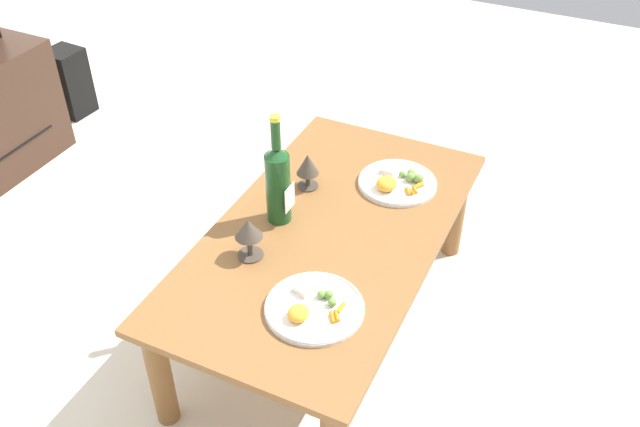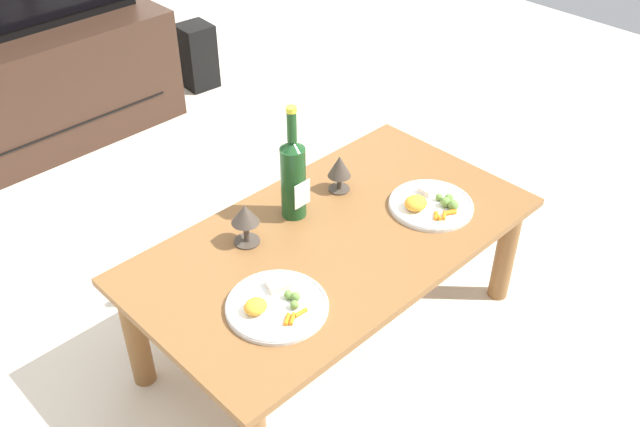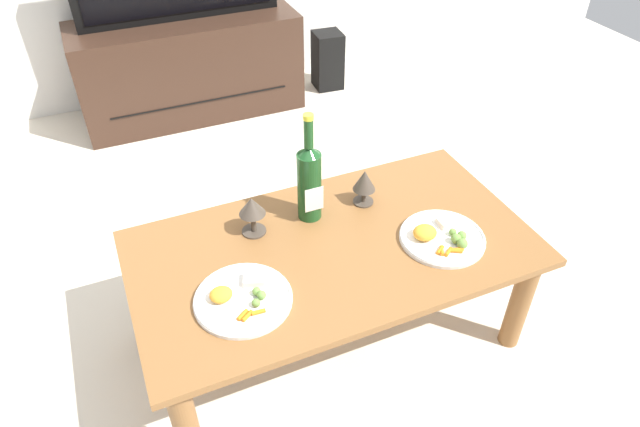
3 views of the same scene
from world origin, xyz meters
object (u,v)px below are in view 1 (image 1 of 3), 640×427
Objects in this scene: dining_table at (328,247)px; dinner_plate_right at (397,182)px; floor_speaker at (69,82)px; goblet_left at (249,231)px; wine_bottle at (278,181)px; goblet_right at (308,166)px; dinner_plate_left at (313,307)px.

dinner_plate_right is at bearing -18.77° from dining_table.
floor_speaker is (0.79, 1.82, -0.18)m from dining_table.
goblet_left reaches higher than dining_table.
goblet_left is (-0.20, -0.01, -0.05)m from wine_bottle.
wine_bottle reaches higher than floor_speaker.
dinner_plate_right is (0.14, -0.27, -0.07)m from goblet_right.
floor_speaker is at bearing 64.17° from wine_bottle.
dinner_plate_right reaches higher than dining_table.
wine_bottle is at bearing 93.60° from dining_table.
goblet_left is 0.31m from dinner_plate_left.
dining_table is 0.28m from wine_bottle.
floor_speaker is 1.88m from wine_bottle.
goblet_left is (-1.00, -1.66, 0.35)m from floor_speaker.
wine_bottle is at bearing 140.33° from dinner_plate_right.
dinner_plate_left is (-0.52, -0.27, -0.07)m from goblet_right.
floor_speaker is at bearing 59.86° from dinner_plate_left.
goblet_left is at bearing -178.42° from wine_bottle.
goblet_right is at bearing 27.72° from dinner_plate_left.
dinner_plate_right is at bearing -39.67° from wine_bottle.
floor_speaker is 2.66× the size of goblet_right.
goblet_left is 0.50× the size of dinner_plate_right.
wine_bottle is (-0.01, 0.17, 0.22)m from dining_table.
dinner_plate_left is at bearing 179.85° from dinner_plate_right.
dining_table is at bearing -86.40° from wine_bottle.
dining_table is 9.68× the size of goblet_right.
wine_bottle is 1.37× the size of dinner_plate_left.
dinner_plate_left is 1.03× the size of dinner_plate_right.
goblet_left reaches higher than dinner_plate_right.
dining_table is at bearing -38.06° from goblet_left.
wine_bottle is 0.21m from goblet_right.
goblet_right is 0.47× the size of dinner_plate_left.
dinner_plate_right is (0.33, -0.11, 0.08)m from dining_table.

